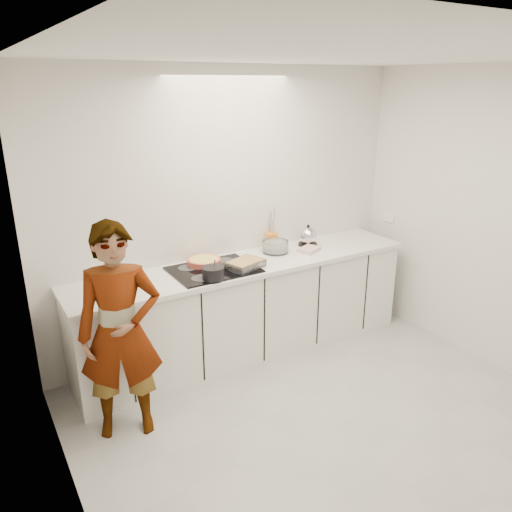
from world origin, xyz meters
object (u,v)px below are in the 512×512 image
tart_dish (204,261)px  cook (120,332)px  utensil_crock (272,240)px  baking_dish (245,264)px  saucepan (213,273)px  mixing_bowl (275,247)px  kettle (308,237)px  hob (214,270)px

tart_dish → cook: (-0.96, -0.64, -0.15)m
utensil_crock → cook: bearing=-156.5°
baking_dish → utensil_crock: bearing=36.2°
tart_dish → cook: size_ratio=0.23×
saucepan → cook: bearing=-162.1°
mixing_bowl → kettle: 0.40m
hob → baking_dish: size_ratio=1.93×
mixing_bowl → cook: (-1.69, -0.61, -0.17)m
saucepan → tart_dish: bearing=76.2°
baking_dish → mixing_bowl: bearing=26.5°
tart_dish → saucepan: size_ratio=1.55×
saucepan → baking_dish: saucepan is taller
mixing_bowl → cook: cook is taller
mixing_bowl → cook: size_ratio=0.18×
hob → tart_dish: tart_dish is taller
tart_dish → mixing_bowl: 0.74m
mixing_bowl → kettle: size_ratio=1.35×
hob → cook: 1.09m
tart_dish → utensil_crock: size_ratio=2.47×
baking_dish → kettle: (0.87, 0.25, 0.04)m
mixing_bowl → cook: bearing=-160.2°
hob → baking_dish: bearing=-22.8°
utensil_crock → kettle: bearing=-22.2°
kettle → cook: cook is taller
utensil_crock → cook: size_ratio=0.09×
tart_dish → cook: 1.16m
kettle → saucepan: bearing=-164.2°
hob → kettle: 1.13m
baking_dish → kettle: 0.90m
saucepan → mixing_bowl: size_ratio=0.80×
baking_dish → utensil_crock: utensil_crock is taller
tart_dish → baking_dish: size_ratio=0.97×
tart_dish → baking_dish: baking_dish is taller
hob → baking_dish: (0.25, -0.11, 0.04)m
hob → tart_dish: 0.16m
kettle → utensil_crock: bearing=157.8°
tart_dish → mixing_bowl: size_ratio=1.25×
hob → cook: (-0.97, -0.48, -0.12)m
utensil_crock → tart_dish: bearing=-170.9°
tart_dish → saucepan: 0.37m
saucepan → hob: bearing=62.6°
hob → kettle: kettle is taller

